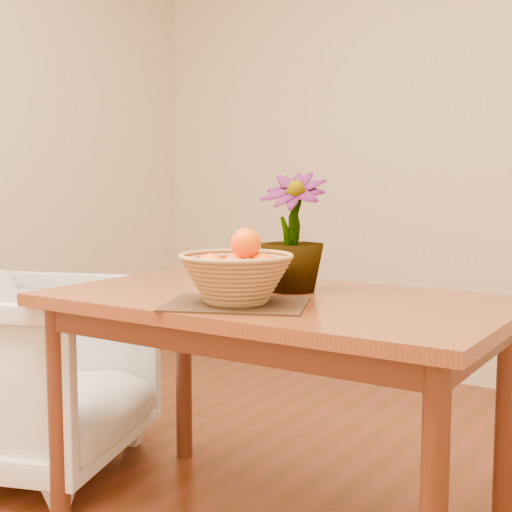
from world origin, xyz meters
The scene contains 7 objects.
wall_back centered at (0.00, 2.25, 1.35)m, with size 4.00×0.02×2.70m, color beige.
table centered at (0.00, 0.30, 0.66)m, with size 1.40×0.80×0.75m.
placemat centered at (-0.01, 0.10, 0.75)m, with size 0.39×0.29×0.01m, color #392614.
wicker_basket centered at (-0.01, 0.10, 0.82)m, with size 0.32×0.32×0.13m.
orange_pile centered at (0.00, 0.11, 0.87)m, with size 0.20×0.19×0.16m.
potted_plant centered at (0.00, 0.41, 0.94)m, with size 0.21×0.21×0.38m, color #184313.
armchair centered at (-1.06, 0.22, 0.40)m, with size 0.78×0.73×0.81m, color gray.
Camera 1 is at (1.12, -1.53, 1.10)m, focal length 50.00 mm.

